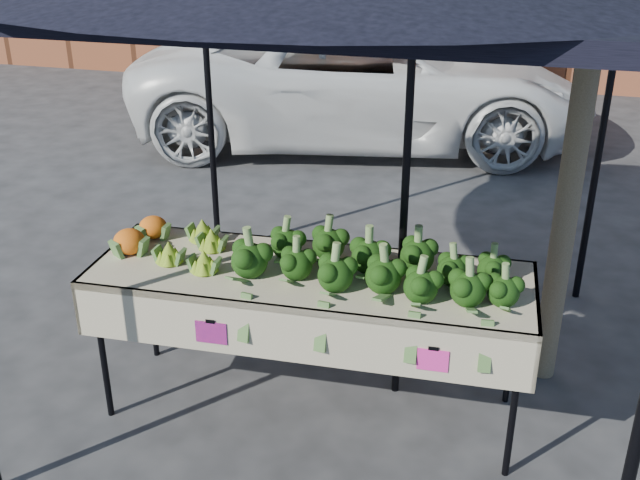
{
  "coord_description": "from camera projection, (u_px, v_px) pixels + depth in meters",
  "views": [
    {
      "loc": [
        0.85,
        -3.45,
        2.75
      ],
      "look_at": [
        -0.17,
        0.2,
        1.0
      ],
      "focal_mm": 42.01,
      "sensor_mm": 36.0,
      "label": 1
    }
  ],
  "objects": [
    {
      "name": "table",
      "position": [
        310.0,
        342.0,
        4.23
      ],
      "size": [
        2.44,
        0.92,
        0.9
      ],
      "color": "beige",
      "rests_on": "ground"
    },
    {
      "name": "broccoli_heap",
      "position": [
        377.0,
        258.0,
        3.92
      ],
      "size": [
        1.52,
        0.55,
        0.24
      ],
      "primitive_type": "ellipsoid",
      "color": "black",
      "rests_on": "table"
    },
    {
      "name": "romanesco_cluster",
      "position": [
        198.0,
        240.0,
        4.2
      ],
      "size": [
        0.41,
        0.55,
        0.18
      ],
      "primitive_type": "ellipsoid",
      "color": "#ADBF32",
      "rests_on": "table"
    },
    {
      "name": "ground",
      "position": [
        339.0,
        412.0,
        4.38
      ],
      "size": [
        90.0,
        90.0,
        0.0
      ],
      "primitive_type": "plane",
      "color": "#28282B"
    },
    {
      "name": "street_tree",
      "position": [
        590.0,
        54.0,
        3.9
      ],
      "size": [
        2.02,
        2.02,
        3.99
      ],
      "primitive_type": null,
      "color": "#1E4C14",
      "rests_on": "ground"
    },
    {
      "name": "canopy",
      "position": [
        346.0,
        168.0,
        4.16
      ],
      "size": [
        3.16,
        3.16,
        2.74
      ],
      "primitive_type": null,
      "color": "black",
      "rests_on": "ground"
    },
    {
      "name": "cauliflower_pair",
      "position": [
        141.0,
        232.0,
        4.32
      ],
      "size": [
        0.21,
        0.41,
        0.16
      ],
      "primitive_type": "ellipsoid",
      "color": "orange",
      "rests_on": "table"
    }
  ]
}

